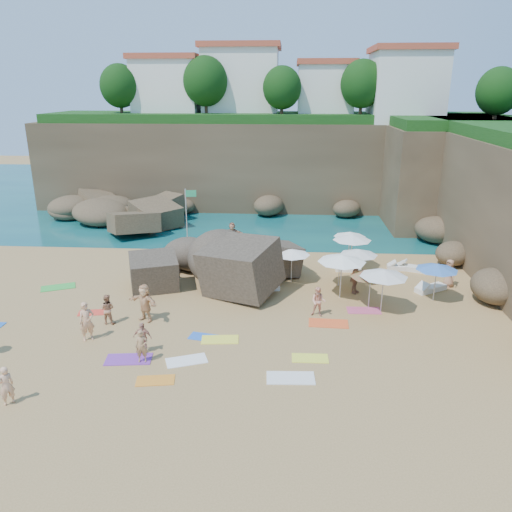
# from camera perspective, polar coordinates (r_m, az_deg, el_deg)

# --- Properties ---
(ground) EXTENTS (120.00, 120.00, 0.00)m
(ground) POSITION_cam_1_polar(r_m,az_deg,el_deg) (26.36, -4.80, -6.12)
(ground) COLOR tan
(ground) RESTS_ON ground
(seawater) EXTENTS (120.00, 120.00, 0.00)m
(seawater) POSITION_cam_1_polar(r_m,az_deg,el_deg) (54.89, -0.24, 7.08)
(seawater) COLOR #0C4751
(seawater) RESTS_ON ground
(cliff_back) EXTENTS (44.00, 8.00, 8.00)m
(cliff_back) POSITION_cam_1_polar(r_m,az_deg,el_deg) (49.18, 1.71, 10.45)
(cliff_back) COLOR brown
(cliff_back) RESTS_ON ground
(cliff_corner) EXTENTS (10.00, 12.00, 8.00)m
(cliff_corner) POSITION_cam_1_polar(r_m,az_deg,el_deg) (46.15, 20.64, 8.73)
(cliff_corner) COLOR brown
(cliff_corner) RESTS_ON ground
(rock_promontory) EXTENTS (12.00, 7.00, 2.00)m
(rock_promontory) POSITION_cam_1_polar(r_m,az_deg,el_deg) (43.71, -16.13, 3.32)
(rock_promontory) COLOR brown
(rock_promontory) RESTS_ON ground
(clifftop_buildings) EXTENTS (28.48, 9.48, 7.00)m
(clifftop_buildings) POSITION_cam_1_polar(r_m,az_deg,el_deg) (49.45, 3.01, 18.89)
(clifftop_buildings) COLOR white
(clifftop_buildings) RESTS_ON cliff_back
(clifftop_trees) EXTENTS (35.60, 23.82, 4.40)m
(clifftop_trees) POSITION_cam_1_polar(r_m,az_deg,el_deg) (43.18, 5.41, 18.90)
(clifftop_trees) COLOR #11380F
(clifftop_trees) RESTS_ON ground
(marina_masts) EXTENTS (3.10, 0.10, 6.00)m
(marina_masts) POSITION_cam_1_polar(r_m,az_deg,el_deg) (57.90, -17.02, 9.90)
(marina_masts) COLOR white
(marina_masts) RESTS_ON ground
(rock_outcrop) EXTENTS (8.90, 7.17, 3.25)m
(rock_outcrop) POSITION_cam_1_polar(r_m,az_deg,el_deg) (30.34, -4.81, -2.70)
(rock_outcrop) COLOR brown
(rock_outcrop) RESTS_ON ground
(flag_pole) EXTENTS (0.82, 0.14, 4.20)m
(flag_pole) POSITION_cam_1_polar(r_m,az_deg,el_deg) (36.52, -7.78, 5.29)
(flag_pole) COLOR silver
(flag_pole) RESTS_ON ground
(parasol_0) EXTENTS (2.18, 2.18, 2.06)m
(parasol_0) POSITION_cam_1_polar(r_m,az_deg,el_deg) (29.31, 4.10, 0.47)
(parasol_0) COLOR silver
(parasol_0) RESTS_ON ground
(parasol_1) EXTENTS (2.35, 2.35, 2.22)m
(parasol_1) POSITION_cam_1_polar(r_m,az_deg,el_deg) (31.34, -1.69, 2.00)
(parasol_1) COLOR silver
(parasol_1) RESTS_ON ground
(parasol_2) EXTENTS (2.42, 2.42, 2.29)m
(parasol_2) POSITION_cam_1_polar(r_m,az_deg,el_deg) (31.95, 10.94, 2.11)
(parasol_2) COLOR silver
(parasol_2) RESTS_ON ground
(parasol_4) EXTENTS (2.10, 2.10, 1.99)m
(parasol_4) POSITION_cam_1_polar(r_m,az_deg,el_deg) (33.63, 10.67, 2.47)
(parasol_4) COLOR silver
(parasol_4) RESTS_ON ground
(parasol_6) EXTENTS (2.19, 2.19, 2.07)m
(parasol_6) POSITION_cam_1_polar(r_m,az_deg,el_deg) (26.49, 13.00, -1.97)
(parasol_6) COLOR silver
(parasol_6) RESTS_ON ground
(parasol_7) EXTENTS (2.24, 2.24, 2.12)m
(parasol_7) POSITION_cam_1_polar(r_m,az_deg,el_deg) (29.66, 11.65, 0.44)
(parasol_7) COLOR silver
(parasol_7) RESTS_ON ground
(parasol_8) EXTENTS (2.07, 2.07, 1.96)m
(parasol_8) POSITION_cam_1_polar(r_m,az_deg,el_deg) (29.10, 9.57, -0.08)
(parasol_8) COLOR silver
(parasol_8) RESTS_ON ground
(parasol_9) EXTENTS (2.45, 2.45, 2.31)m
(parasol_9) POSITION_cam_1_polar(r_m,az_deg,el_deg) (26.06, 14.41, -1.91)
(parasol_9) COLOR silver
(parasol_9) RESTS_ON ground
(parasol_10) EXTENTS (2.24, 2.24, 2.12)m
(parasol_10) POSITION_cam_1_polar(r_m,az_deg,el_deg) (28.35, 19.99, -1.17)
(parasol_10) COLOR silver
(parasol_10) RESTS_ON ground
(parasol_11) EXTENTS (2.64, 2.64, 2.49)m
(parasol_11) POSITION_cam_1_polar(r_m,az_deg,el_deg) (27.31, 9.80, -0.26)
(parasol_11) COLOR silver
(parasol_11) RESTS_ON ground
(lounger_0) EXTENTS (1.61, 0.65, 0.24)m
(lounger_0) POSITION_cam_1_polar(r_m,az_deg,el_deg) (30.69, -3.07, -2.17)
(lounger_0) COLOR white
(lounger_0) RESTS_ON ground
(lounger_1) EXTENTS (1.62, 0.60, 0.25)m
(lounger_1) POSITION_cam_1_polar(r_m,az_deg,el_deg) (32.11, 10.48, -1.49)
(lounger_1) COLOR white
(lounger_1) RESTS_ON ground
(lounger_2) EXTENTS (1.84, 0.73, 0.28)m
(lounger_2) POSITION_cam_1_polar(r_m,az_deg,el_deg) (33.15, 16.31, -1.28)
(lounger_2) COLOR white
(lounger_2) RESTS_ON ground
(lounger_3) EXTENTS (1.71, 0.81, 0.26)m
(lounger_3) POSITION_cam_1_polar(r_m,az_deg,el_deg) (28.70, 1.06, -3.64)
(lounger_3) COLOR white
(lounger_3) RESTS_ON ground
(lounger_4) EXTENTS (2.09, 1.36, 0.31)m
(lounger_4) POSITION_cam_1_polar(r_m,az_deg,el_deg) (33.18, 17.47, -1.35)
(lounger_4) COLOR white
(lounger_4) RESTS_ON ground
(lounger_5) EXTENTS (1.96, 1.56, 0.30)m
(lounger_5) POSITION_cam_1_polar(r_m,az_deg,el_deg) (30.22, 19.33, -3.53)
(lounger_5) COLOR white
(lounger_5) RESTS_ON ground
(towel_2) EXTENTS (1.60, 0.97, 0.03)m
(towel_2) POSITION_cam_1_polar(r_m,az_deg,el_deg) (20.76, -11.42, -13.76)
(towel_2) COLOR orange
(towel_2) RESTS_ON ground
(towel_4) EXTENTS (1.77, 1.00, 0.03)m
(towel_4) POSITION_cam_1_polar(r_m,az_deg,el_deg) (23.36, -4.14, -9.50)
(towel_4) COLOR #FCF842
(towel_4) RESTS_ON ground
(towel_5) EXTENTS (1.91, 1.41, 0.03)m
(towel_5) POSITION_cam_1_polar(r_m,az_deg,el_deg) (21.86, -7.94, -11.76)
(towel_5) COLOR white
(towel_5) RESTS_ON ground
(towel_6) EXTENTS (2.04, 1.19, 0.03)m
(towel_6) POSITION_cam_1_polar(r_m,az_deg,el_deg) (22.43, -14.35, -11.36)
(towel_6) COLOR purple
(towel_6) RESTS_ON ground
(towel_7) EXTENTS (1.55, 0.97, 0.03)m
(towel_7) POSITION_cam_1_polar(r_m,az_deg,el_deg) (27.25, -18.15, -6.16)
(towel_7) COLOR #F13C2A
(towel_7) RESTS_ON ground
(towel_8) EXTENTS (1.58, 1.01, 0.03)m
(towel_8) POSITION_cam_1_polar(r_m,az_deg,el_deg) (23.62, -5.87, -9.21)
(towel_8) COLOR blue
(towel_8) RESTS_ON ground
(towel_9) EXTENTS (1.73, 0.89, 0.03)m
(towel_9) POSITION_cam_1_polar(r_m,az_deg,el_deg) (26.73, 12.21, -6.10)
(towel_9) COLOR #CD5080
(towel_9) RESTS_ON ground
(towel_10) EXTENTS (1.97, 1.05, 0.03)m
(towel_10) POSITION_cam_1_polar(r_m,az_deg,el_deg) (25.04, 8.28, -7.61)
(towel_10) COLOR #FF5B28
(towel_10) RESTS_ON ground
(towel_11) EXTENTS (2.11, 1.63, 0.03)m
(towel_11) POSITION_cam_1_polar(r_m,az_deg,el_deg) (31.27, -21.67, -3.33)
(towel_11) COLOR green
(towel_11) RESTS_ON ground
(towel_12) EXTENTS (1.57, 0.80, 0.03)m
(towel_12) POSITION_cam_1_polar(r_m,az_deg,el_deg) (21.96, 6.19, -11.53)
(towel_12) COLOR #F2FA41
(towel_12) RESTS_ON ground
(towel_13) EXTENTS (1.97, 1.06, 0.03)m
(towel_13) POSITION_cam_1_polar(r_m,az_deg,el_deg) (20.56, 3.98, -13.73)
(towel_13) COLOR white
(towel_13) RESTS_ON ground
(person_stand_0) EXTENTS (0.81, 0.75, 1.87)m
(person_stand_0) POSITION_cam_1_polar(r_m,az_deg,el_deg) (24.15, -18.78, -7.09)
(person_stand_0) COLOR tan
(person_stand_0) RESTS_ON ground
(person_stand_1) EXTENTS (0.77, 0.62, 1.53)m
(person_stand_1) POSITION_cam_1_polar(r_m,az_deg,el_deg) (25.55, -16.64, -5.84)
(person_stand_1) COLOR #B37A59
(person_stand_1) RESTS_ON ground
(person_stand_2) EXTENTS (1.07, 0.99, 1.61)m
(person_stand_2) POSITION_cam_1_polar(r_m,az_deg,el_deg) (33.74, 0.98, 1.04)
(person_stand_2) COLOR tan
(person_stand_2) RESTS_ON ground
(person_stand_3) EXTENTS (0.95, 1.08, 1.75)m
(person_stand_3) POSITION_cam_1_polar(r_m,az_deg,el_deg) (28.54, 11.27, -2.54)
(person_stand_3) COLOR #94614A
(person_stand_3) RESTS_ON ground
(person_stand_4) EXTENTS (0.86, 0.90, 1.66)m
(person_stand_4) POSITION_cam_1_polar(r_m,az_deg,el_deg) (31.01, 21.20, -1.84)
(person_stand_4) COLOR tan
(person_stand_4) RESTS_ON ground
(person_stand_5) EXTENTS (1.64, 0.70, 1.71)m
(person_stand_5) POSITION_cam_1_polar(r_m,az_deg,el_deg) (36.66, -2.74, 2.54)
(person_stand_5) COLOR tan
(person_stand_5) RESTS_ON ground
(person_stand_6) EXTENTS (0.65, 0.66, 1.54)m
(person_stand_6) POSITION_cam_1_polar(r_m,az_deg,el_deg) (20.78, -26.67, -13.09)
(person_stand_6) COLOR #EAAF85
(person_stand_6) RESTS_ON ground
(person_lie_1) EXTENTS (0.92, 1.46, 0.34)m
(person_lie_1) POSITION_cam_1_polar(r_m,az_deg,el_deg) (22.74, -12.75, -10.33)
(person_lie_1) COLOR tan
(person_lie_1) RESTS_ON ground
(person_lie_3) EXTENTS (2.44, 2.49, 0.50)m
(person_lie_3) POSITION_cam_1_polar(r_m,az_deg,el_deg) (25.58, -12.49, -6.70)
(person_lie_3) COLOR #E3AC77
(person_lie_3) RESTS_ON ground
(person_lie_4) EXTENTS (0.76, 1.50, 0.34)m
(person_lie_4) POSITION_cam_1_polar(r_m,az_deg,el_deg) (22.02, -12.83, -11.36)
(person_lie_4) COLOR #A77C53
(person_lie_4) RESTS_ON ground
(person_lie_5) EXTENTS (1.08, 1.66, 0.58)m
(person_lie_5) POSITION_cam_1_polar(r_m,az_deg,el_deg) (25.63, 7.09, -6.24)
(person_lie_5) COLOR #EFA788
(person_lie_5) RESTS_ON ground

